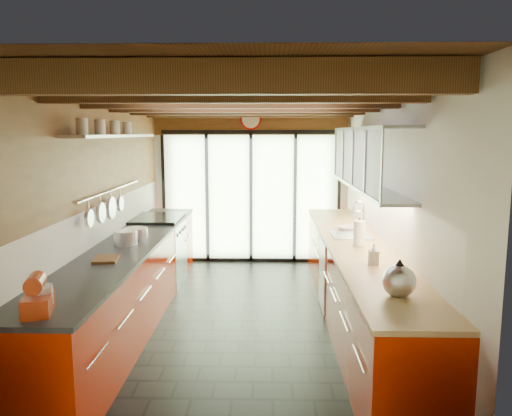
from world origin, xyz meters
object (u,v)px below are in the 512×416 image
bowl (346,228)px  kettle (399,279)px  soap_bottle (374,254)px  paper_towel (359,234)px  stand_mixer (38,297)px

bowl → kettle: bearing=-90.0°
kettle → soap_bottle: kettle is taller
kettle → bowl: 2.55m
paper_towel → soap_bottle: bearing=-90.0°
bowl → soap_bottle: bearing=-90.0°
kettle → bowl: bearing=90.0°
stand_mixer → kettle: 2.58m
soap_bottle → bowl: size_ratio=0.92×
stand_mixer → soap_bottle: (2.54, 1.33, -0.01)m
paper_towel → kettle: bearing=-90.0°
stand_mixer → bowl: (2.54, 2.97, -0.08)m
paper_towel → bowl: size_ratio=1.52×
kettle → paper_towel: (0.00, 1.67, 0.01)m
kettle → bowl: kettle is taller
soap_bottle → kettle: bearing=-90.0°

